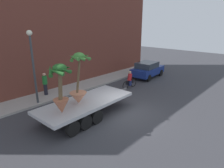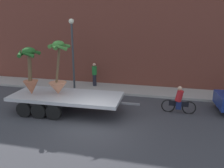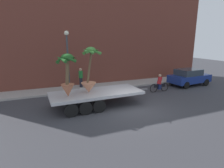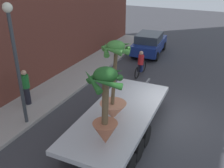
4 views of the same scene
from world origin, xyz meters
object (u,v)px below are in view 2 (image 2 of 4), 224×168
(potted_palm_rear, at_px, (30,72))
(pedestrian_near_gate, at_px, (94,74))
(cyclist, at_px, (179,101))
(street_lamp, at_px, (73,45))
(flatbed_trailer, at_px, (62,98))
(potted_palm_middle, at_px, (58,74))

(potted_palm_rear, relative_size, pedestrian_near_gate, 1.50)
(cyclist, relative_size, pedestrian_near_gate, 1.08)
(pedestrian_near_gate, height_order, street_lamp, street_lamp)
(flatbed_trailer, height_order, cyclist, cyclist)
(potted_palm_rear, bearing_deg, street_lamp, 79.91)
(potted_palm_middle, xyz_separation_m, cyclist, (6.40, 1.25, -1.46))
(potted_palm_rear, relative_size, cyclist, 1.40)
(pedestrian_near_gate, relative_size, street_lamp, 0.35)
(flatbed_trailer, height_order, potted_palm_rear, potted_palm_rear)
(potted_palm_rear, xyz_separation_m, street_lamp, (0.73, 4.11, 0.99))
(cyclist, xyz_separation_m, street_lamp, (-7.11, 2.47, 2.56))
(flatbed_trailer, bearing_deg, potted_palm_middle, 164.54)
(potted_palm_rear, bearing_deg, potted_palm_middle, 14.94)
(flatbed_trailer, bearing_deg, pedestrian_near_gate, 86.23)
(street_lamp, bearing_deg, pedestrian_near_gate, 39.52)
(potted_palm_rear, distance_m, cyclist, 8.17)
(cyclist, height_order, pedestrian_near_gate, pedestrian_near_gate)
(potted_palm_middle, relative_size, pedestrian_near_gate, 1.70)
(potted_palm_rear, distance_m, pedestrian_near_gate, 5.59)
(cyclist, xyz_separation_m, pedestrian_near_gate, (-5.91, 3.47, 0.37))
(cyclist, bearing_deg, street_lamp, 160.82)
(potted_palm_middle, bearing_deg, cyclist, 11.06)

